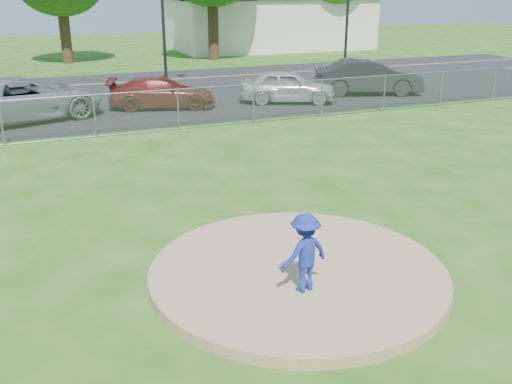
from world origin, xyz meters
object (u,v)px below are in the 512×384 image
traffic_signal_right (351,16)px  parked_car_gray (22,99)px  commercial_building (269,22)px  parked_car_pearl (288,86)px  pitcher (305,253)px  parked_car_charcoal (368,77)px  parked_car_darkred (162,93)px

traffic_signal_right → parked_car_gray: bearing=-161.3°
commercial_building → parked_car_pearl: bearing=-111.6°
traffic_signal_right → pitcher: (-14.49, -22.74, -2.48)m
pitcher → parked_car_charcoal: size_ratio=0.27×
pitcher → parked_car_darkred: 16.96m
pitcher → traffic_signal_right: bearing=-133.6°
parked_car_gray → parked_car_pearl: 11.27m
traffic_signal_right → parked_car_charcoal: traffic_signal_right is taller
traffic_signal_right → parked_car_pearl: traffic_signal_right is taller
parked_car_charcoal → commercial_building: bearing=8.6°
traffic_signal_right → parked_car_pearl: size_ratio=1.30×
commercial_building → traffic_signal_right: size_ratio=2.93×
commercial_building → parked_car_charcoal: 22.80m
parked_car_gray → commercial_building: bearing=-60.8°
traffic_signal_right → parked_car_charcoal: size_ratio=1.08×
parked_car_charcoal → traffic_signal_right: bearing=-3.0°
parked_car_gray → parked_car_charcoal: size_ratio=1.20×
traffic_signal_right → pitcher: 27.08m
parked_car_charcoal → pitcher: bearing=164.1°
commercial_building → parked_car_pearl: 24.54m
pitcher → parked_car_pearl: 17.53m
commercial_building → parked_car_pearl: (-9.01, -22.78, -1.42)m
commercial_building → pitcher: bearing=-112.8°
pitcher → parked_car_pearl: (7.24, 15.96, -0.14)m
parked_car_darkred → traffic_signal_right: bearing=-49.4°
traffic_signal_right → parked_car_charcoal: 7.31m
parked_car_gray → parked_car_pearl: (11.26, -0.50, -0.13)m
parked_car_gray → parked_car_charcoal: parked_car_gray is taller
commercial_building → pitcher: size_ratio=11.98×
commercial_building → parked_car_gray: size_ratio=2.65×
pitcher → commercial_building: bearing=-123.9°
pitcher → parked_car_charcoal: (11.82, 16.41, -0.02)m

